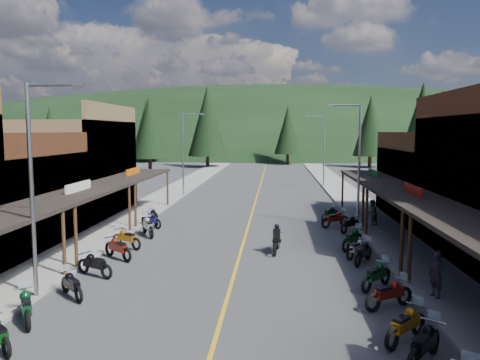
% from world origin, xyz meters
% --- Properties ---
extents(ground, '(220.00, 220.00, 0.00)m').
position_xyz_m(ground, '(0.00, 0.00, 0.00)').
color(ground, '#38383A').
rests_on(ground, ground).
extents(centerline, '(0.15, 90.00, 0.01)m').
position_xyz_m(centerline, '(0.00, 20.00, 0.01)').
color(centerline, gold).
rests_on(centerline, ground).
extents(sidewalk_west, '(3.40, 94.00, 0.15)m').
position_xyz_m(sidewalk_west, '(-8.70, 20.00, 0.07)').
color(sidewalk_west, gray).
rests_on(sidewalk_west, ground).
extents(sidewalk_east, '(3.40, 94.00, 0.15)m').
position_xyz_m(sidewalk_east, '(8.70, 20.00, 0.07)').
color(sidewalk_east, gray).
rests_on(sidewalk_east, ground).
extents(shop_west_3, '(10.90, 10.20, 8.20)m').
position_xyz_m(shop_west_3, '(-13.78, 11.30, 3.52)').
color(shop_west_3, brown).
rests_on(shop_west_3, ground).
extents(shop_east_3, '(10.90, 10.20, 6.20)m').
position_xyz_m(shop_east_3, '(13.75, 11.30, 2.53)').
color(shop_east_3, '#4C2D16').
rests_on(shop_east_3, ground).
extents(streetlight_0, '(2.16, 0.18, 8.00)m').
position_xyz_m(streetlight_0, '(-6.95, -6.00, 4.46)').
color(streetlight_0, gray).
rests_on(streetlight_0, ground).
extents(streetlight_1, '(2.16, 0.18, 8.00)m').
position_xyz_m(streetlight_1, '(-6.95, 22.00, 4.46)').
color(streetlight_1, gray).
rests_on(streetlight_1, ground).
extents(streetlight_2, '(2.16, 0.18, 8.00)m').
position_xyz_m(streetlight_2, '(6.95, 8.00, 4.46)').
color(streetlight_2, gray).
rests_on(streetlight_2, ground).
extents(streetlight_3, '(2.16, 0.18, 8.00)m').
position_xyz_m(streetlight_3, '(6.95, 30.00, 4.46)').
color(streetlight_3, gray).
rests_on(streetlight_3, ground).
extents(ridge_hill, '(310.00, 140.00, 60.00)m').
position_xyz_m(ridge_hill, '(0.00, 135.00, 0.00)').
color(ridge_hill, black).
rests_on(ridge_hill, ground).
extents(pine_0, '(5.04, 5.04, 11.00)m').
position_xyz_m(pine_0, '(-40.00, 62.00, 6.48)').
color(pine_0, black).
rests_on(pine_0, ground).
extents(pine_1, '(5.88, 5.88, 12.50)m').
position_xyz_m(pine_1, '(-24.00, 70.00, 7.24)').
color(pine_1, black).
rests_on(pine_1, ground).
extents(pine_2, '(6.72, 6.72, 14.00)m').
position_xyz_m(pine_2, '(-10.00, 58.00, 7.99)').
color(pine_2, black).
rests_on(pine_2, ground).
extents(pine_3, '(5.04, 5.04, 11.00)m').
position_xyz_m(pine_3, '(4.00, 66.00, 6.48)').
color(pine_3, black).
rests_on(pine_3, ground).
extents(pine_4, '(5.88, 5.88, 12.50)m').
position_xyz_m(pine_4, '(18.00, 60.00, 7.24)').
color(pine_4, black).
rests_on(pine_4, ground).
extents(pine_5, '(6.72, 6.72, 14.00)m').
position_xyz_m(pine_5, '(34.00, 72.00, 7.99)').
color(pine_5, black).
rests_on(pine_5, ground).
extents(pine_7, '(5.88, 5.88, 12.50)m').
position_xyz_m(pine_7, '(-32.00, 76.00, 7.24)').
color(pine_7, black).
rests_on(pine_7, ground).
extents(pine_8, '(4.48, 4.48, 10.00)m').
position_xyz_m(pine_8, '(-22.00, 40.00, 5.98)').
color(pine_8, black).
rests_on(pine_8, ground).
extents(pine_9, '(4.93, 4.93, 10.80)m').
position_xyz_m(pine_9, '(24.00, 45.00, 6.38)').
color(pine_9, black).
rests_on(pine_9, ground).
extents(pine_10, '(5.38, 5.38, 11.60)m').
position_xyz_m(pine_10, '(-18.00, 50.00, 6.78)').
color(pine_10, black).
rests_on(pine_10, ground).
extents(pine_11, '(5.82, 5.82, 12.40)m').
position_xyz_m(pine_11, '(20.00, 38.00, 7.19)').
color(pine_11, black).
rests_on(pine_11, ground).
extents(bike_west_4, '(1.73, 2.17, 1.21)m').
position_xyz_m(bike_west_4, '(-6.34, -8.07, 0.61)').
color(bike_west_4, '#0D421D').
rests_on(bike_west_4, ground).
extents(bike_west_5, '(1.83, 1.86, 1.12)m').
position_xyz_m(bike_west_5, '(-5.84, -5.75, 0.56)').
color(bike_west_5, black).
rests_on(bike_west_5, ground).
extents(bike_west_6, '(2.15, 1.58, 1.18)m').
position_xyz_m(bike_west_6, '(-5.99, -3.14, 0.59)').
color(bike_west_6, black).
rests_on(bike_west_6, ground).
extents(bike_west_7, '(2.17, 1.97, 1.26)m').
position_xyz_m(bike_west_7, '(-5.91, -0.38, 0.63)').
color(bike_west_7, maroon).
rests_on(bike_west_7, ground).
extents(bike_west_8, '(2.18, 1.71, 1.21)m').
position_xyz_m(bike_west_8, '(-6.17, 1.76, 0.61)').
color(bike_west_8, '#A15D0B').
rests_on(bike_west_8, ground).
extents(bike_west_9, '(1.79, 2.41, 1.33)m').
position_xyz_m(bike_west_9, '(-5.83, 4.75, 0.66)').
color(bike_west_9, gray).
rests_on(bike_west_9, ground).
extents(bike_west_10, '(2.01, 1.83, 1.17)m').
position_xyz_m(bike_west_10, '(-6.30, 7.19, 0.59)').
color(bike_west_10, navy).
rests_on(bike_west_10, ground).
extents(bike_west_11, '(1.57, 2.22, 1.21)m').
position_xyz_m(bike_west_11, '(-6.33, 8.07, 0.61)').
color(bike_west_11, black).
rests_on(bike_west_11, ground).
extents(bike_east_3, '(1.86, 2.16, 1.23)m').
position_xyz_m(bike_east_3, '(5.82, -9.87, 0.62)').
color(bike_east_3, black).
rests_on(bike_east_3, ground).
extents(bike_east_4, '(2.00, 2.06, 1.23)m').
position_xyz_m(bike_east_4, '(5.67, -8.62, 0.62)').
color(bike_east_4, '#9D590B').
rests_on(bike_east_4, ground).
extents(bike_east_5, '(2.14, 1.67, 1.19)m').
position_xyz_m(bike_east_5, '(5.83, -5.91, 0.59)').
color(bike_east_5, maroon).
rests_on(bike_east_5, ground).
extents(bike_east_6, '(1.90, 2.04, 1.20)m').
position_xyz_m(bike_east_6, '(5.82, -3.80, 0.60)').
color(bike_east_6, '#0B3917').
rests_on(bike_east_6, ground).
extents(bike_east_7, '(1.63, 2.15, 1.19)m').
position_xyz_m(bike_east_7, '(5.96, -0.24, 0.59)').
color(bike_east_7, black).
rests_on(bike_east_7, ground).
extents(bike_east_8, '(1.70, 1.83, 1.07)m').
position_xyz_m(bike_east_8, '(5.87, 0.79, 0.54)').
color(bike_east_8, '#AEB0B4').
rests_on(bike_east_8, ground).
extents(bike_east_9, '(1.87, 2.27, 1.28)m').
position_xyz_m(bike_east_9, '(5.89, 2.48, 0.64)').
color(bike_east_9, '#0B3711').
rests_on(bike_east_9, ground).
extents(bike_east_10, '(1.82, 2.03, 1.17)m').
position_xyz_m(bike_east_10, '(6.45, 6.84, 0.59)').
color(bike_east_10, black).
rests_on(bike_east_10, ground).
extents(bike_east_11, '(2.18, 1.76, 1.22)m').
position_xyz_m(bike_east_11, '(5.69, 8.18, 0.61)').
color(bike_east_11, maroon).
rests_on(bike_east_11, ground).
extents(bike_east_12, '(1.81, 1.96, 1.15)m').
position_xyz_m(bike_east_12, '(5.64, 10.59, 0.57)').
color(bike_east_12, '#0A3613').
rests_on(bike_east_12, ground).
extents(rider_on_bike, '(0.91, 2.12, 1.57)m').
position_xyz_m(rider_on_bike, '(1.86, 1.48, 0.63)').
color(rider_on_bike, black).
rests_on(rider_on_bike, ground).
extents(pedestrian_east_a, '(0.64, 0.76, 1.77)m').
position_xyz_m(pedestrian_east_a, '(7.74, -5.00, 1.03)').
color(pedestrian_east_a, '#2A1E2E').
rests_on(pedestrian_east_a, sidewalk_east).
extents(pedestrian_east_b, '(0.93, 0.92, 1.71)m').
position_xyz_m(pedestrian_east_b, '(8.03, 8.16, 1.00)').
color(pedestrian_east_b, brown).
rests_on(pedestrian_east_b, sidewalk_east).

